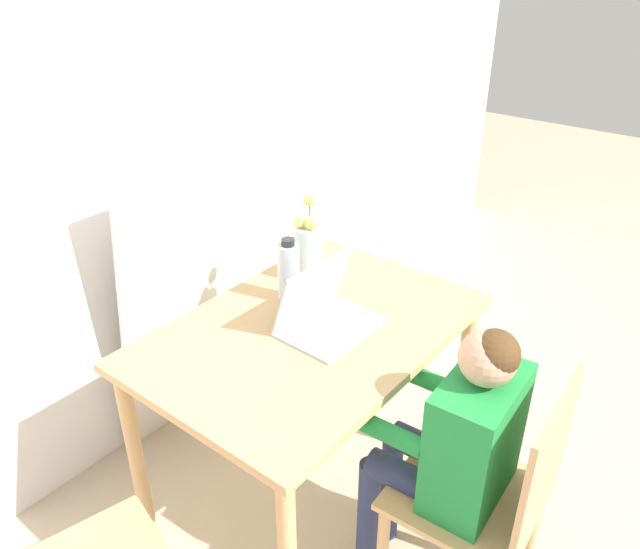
# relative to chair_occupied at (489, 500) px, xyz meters

# --- Properties ---
(wall_back) EXTENTS (6.40, 0.05, 2.50)m
(wall_back) POSITION_rel_chair_occupied_xyz_m (-0.26, 1.47, 0.79)
(wall_back) COLOR white
(wall_back) RESTS_ON ground_plane
(dining_table) EXTENTS (1.09, 0.75, 0.76)m
(dining_table) POSITION_rel_chair_occupied_xyz_m (0.02, 0.67, 0.20)
(dining_table) COLOR tan
(dining_table) RESTS_ON ground_plane
(chair_occupied) EXTENTS (0.42, 0.42, 0.88)m
(chair_occupied) POSITION_rel_chair_occupied_xyz_m (0.00, 0.00, 0.00)
(chair_occupied) COLOR tan
(chair_occupied) RESTS_ON ground_plane
(person_seated) EXTENTS (0.34, 0.44, 1.01)m
(person_seated) POSITION_rel_chair_occupied_xyz_m (-0.01, 0.12, 0.16)
(person_seated) COLOR #1E8438
(person_seated) RESTS_ON ground_plane
(laptop) EXTENTS (0.32, 0.24, 0.23)m
(laptop) POSITION_rel_chair_occupied_xyz_m (0.06, 0.64, 0.35)
(laptop) COLOR #B2B2B7
(laptop) RESTS_ON dining_table
(flower_vase) EXTENTS (0.11, 0.11, 0.32)m
(flower_vase) POSITION_rel_chair_occupied_xyz_m (0.27, 0.88, 0.42)
(flower_vase) COLOR silver
(flower_vase) RESTS_ON dining_table
(water_bottle) EXTENTS (0.07, 0.07, 0.23)m
(water_bottle) POSITION_rel_chair_occupied_xyz_m (0.11, 0.83, 0.41)
(water_bottle) COLOR silver
(water_bottle) RESTS_ON dining_table
(cardboard_panel) EXTENTS (0.82, 0.18, 1.20)m
(cardboard_panel) POSITION_rel_chair_occupied_xyz_m (0.16, 1.33, 0.14)
(cardboard_panel) COLOR silver
(cardboard_panel) RESTS_ON ground_plane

